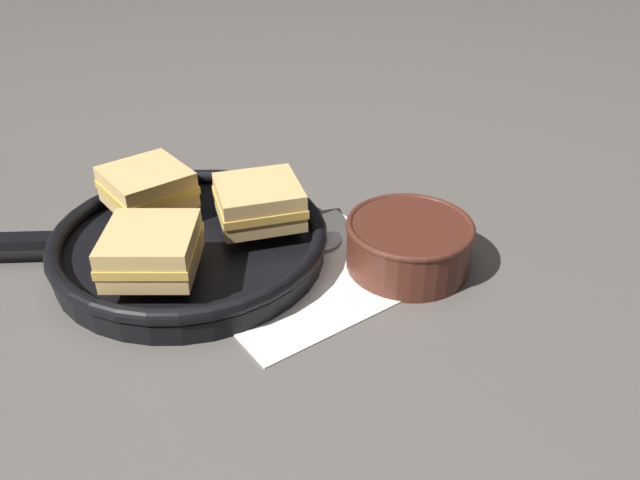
{
  "coord_description": "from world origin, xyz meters",
  "views": [
    {
      "loc": [
        -0.38,
        -0.5,
        0.42
      ],
      "look_at": [
        0.02,
        -0.03,
        0.03
      ],
      "focal_mm": 35.0,
      "sensor_mm": 36.0,
      "label": 1
    }
  ],
  "objects_px": {
    "skillet": "(189,243)",
    "sandwich_near_right": "(147,187)",
    "sandwich_near_left": "(259,202)",
    "sandwich_far_left": "(151,250)",
    "spoon": "(322,248)",
    "soup_bowl": "(409,242)"
  },
  "relations": [
    {
      "from": "skillet",
      "to": "sandwich_near_right",
      "type": "relative_size",
      "value": 4.08
    },
    {
      "from": "sandwich_near_left",
      "to": "sandwich_near_right",
      "type": "xyz_separation_m",
      "value": [
        -0.08,
        0.12,
        0.0
      ]
    },
    {
      "from": "sandwich_near_left",
      "to": "sandwich_far_left",
      "type": "relative_size",
      "value": 0.94
    },
    {
      "from": "spoon",
      "to": "sandwich_far_left",
      "type": "xyz_separation_m",
      "value": [
        -0.19,
        0.05,
        0.06
      ]
    },
    {
      "from": "skillet",
      "to": "sandwich_near_left",
      "type": "relative_size",
      "value": 3.21
    },
    {
      "from": "skillet",
      "to": "sandwich_near_right",
      "type": "xyz_separation_m",
      "value": [
        -0.01,
        0.08,
        0.04
      ]
    },
    {
      "from": "spoon",
      "to": "sandwich_near_left",
      "type": "distance_m",
      "value": 0.09
    },
    {
      "from": "sandwich_near_left",
      "to": "skillet",
      "type": "bearing_deg",
      "value": 154.48
    },
    {
      "from": "spoon",
      "to": "sandwich_far_left",
      "type": "height_order",
      "value": "sandwich_far_left"
    },
    {
      "from": "soup_bowl",
      "to": "sandwich_far_left",
      "type": "bearing_deg",
      "value": 152.65
    },
    {
      "from": "soup_bowl",
      "to": "sandwich_near_right",
      "type": "xyz_separation_m",
      "value": [
        -0.19,
        0.26,
        0.03
      ]
    },
    {
      "from": "soup_bowl",
      "to": "spoon",
      "type": "xyz_separation_m",
      "value": [
        -0.06,
        0.09,
        -0.03
      ]
    },
    {
      "from": "spoon",
      "to": "sandwich_near_right",
      "type": "height_order",
      "value": "sandwich_near_right"
    },
    {
      "from": "soup_bowl",
      "to": "sandwich_near_left",
      "type": "xyz_separation_m",
      "value": [
        -0.11,
        0.14,
        0.03
      ]
    },
    {
      "from": "sandwich_near_left",
      "to": "sandwich_far_left",
      "type": "height_order",
      "value": "same"
    },
    {
      "from": "sandwich_far_left",
      "to": "sandwich_near_right",
      "type": "bearing_deg",
      "value": 64.77
    },
    {
      "from": "soup_bowl",
      "to": "sandwich_near_right",
      "type": "height_order",
      "value": "sandwich_near_right"
    },
    {
      "from": "spoon",
      "to": "skillet",
      "type": "height_order",
      "value": "skillet"
    },
    {
      "from": "soup_bowl",
      "to": "skillet",
      "type": "bearing_deg",
      "value": 135.81
    },
    {
      "from": "sandwich_near_left",
      "to": "sandwich_far_left",
      "type": "xyz_separation_m",
      "value": [
        -0.15,
        -0.01,
        0.0
      ]
    },
    {
      "from": "spoon",
      "to": "skillet",
      "type": "bearing_deg",
      "value": 120.49
    },
    {
      "from": "sandwich_near_left",
      "to": "sandwich_near_right",
      "type": "bearing_deg",
      "value": 124.77
    }
  ]
}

